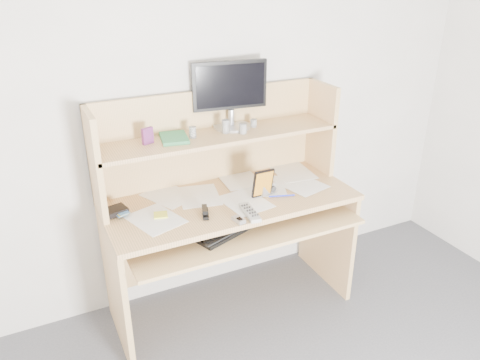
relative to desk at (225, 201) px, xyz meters
name	(u,v)px	position (x,y,z in m)	size (l,w,h in m)	color
back_wall	(207,97)	(0.00, 0.24, 0.56)	(3.60, 0.04, 2.50)	silver
desk	(225,201)	(0.00, 0.00, 0.00)	(1.40, 0.70, 1.30)	tan
paper_clutter	(231,198)	(0.00, -0.08, 0.06)	(1.32, 0.54, 0.01)	silver
keyboard	(230,228)	(-0.08, -0.24, -0.03)	(0.45, 0.29, 0.03)	black
tv_remote	(250,212)	(0.01, -0.30, 0.07)	(0.06, 0.20, 0.02)	#A4A49F
flip_phone	(239,219)	(-0.08, -0.34, 0.07)	(0.04, 0.08, 0.02)	#ADADB0
stapler	(205,211)	(-0.20, -0.20, 0.08)	(0.03, 0.12, 0.04)	black
wallet	(116,211)	(-0.62, 0.01, 0.08)	(0.11, 0.09, 0.03)	black
sticky_note_pad	(161,215)	(-0.41, -0.11, 0.06)	(0.07, 0.07, 0.01)	#D7E53C
digital_camera	(267,189)	(0.21, -0.13, 0.09)	(0.10, 0.04, 0.06)	#A2A2A4
game_case	(263,183)	(0.16, -0.16, 0.15)	(0.12, 0.01, 0.17)	black
blue_pen	(282,196)	(0.26, -0.20, 0.07)	(0.01, 0.01, 0.15)	#1A27C8
card_box	(148,136)	(-0.40, 0.09, 0.43)	(0.06, 0.02, 0.09)	maroon
shelf_book	(174,138)	(-0.25, 0.09, 0.40)	(0.14, 0.19, 0.02)	#358544
chip_stack_a	(243,129)	(0.12, 0.02, 0.42)	(0.04, 0.04, 0.06)	black
chip_stack_b	(193,132)	(-0.15, 0.08, 0.42)	(0.04, 0.04, 0.06)	white
chip_stack_c	(254,123)	(0.23, 0.10, 0.41)	(0.04, 0.04, 0.05)	black
chip_stack_d	(226,126)	(0.04, 0.07, 0.42)	(0.04, 0.04, 0.08)	silver
monitor	(230,92)	(0.12, 0.17, 0.59)	(0.44, 0.22, 0.38)	silver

